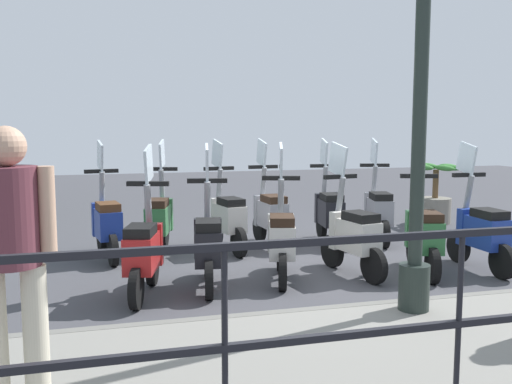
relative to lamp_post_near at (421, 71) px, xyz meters
name	(u,v)px	position (x,y,z in m)	size (l,w,h in m)	color
ground_plane	(298,263)	(2.40, 0.21, -2.19)	(28.00, 28.00, 0.00)	#424247
promenade_walkway	(442,354)	(-0.75, 0.21, -2.11)	(2.20, 20.00, 0.15)	gray
lamp_post_near	(421,71)	(0.00, 0.00, 0.00)	(0.26, 0.90, 4.57)	#232D28
pedestrian_distant	(11,247)	(-0.94, 3.07, -1.11)	(0.35, 0.49, 1.59)	beige
potted_palm	(435,198)	(4.55, -3.11, -1.74)	(1.06, 0.66, 1.05)	slate
scooter_near_0	(481,231)	(1.50, -1.78, -1.70)	(1.23, 0.44, 1.54)	black
scooter_near_1	(423,234)	(1.52, -1.02, -1.70)	(1.20, 0.53, 1.54)	black
scooter_near_2	(353,234)	(1.69, -0.21, -1.70)	(1.22, 0.48, 1.54)	black
scooter_near_3	(281,238)	(1.71, 0.65, -1.70)	(1.20, 0.53, 1.54)	black
scooter_near_4	(208,244)	(1.62, 1.50, -1.70)	(1.23, 0.47, 1.54)	black
scooter_near_5	(144,250)	(1.48, 2.18, -1.70)	(1.21, 0.53, 1.54)	black
scooter_far_0	(378,210)	(3.30, -1.36, -1.70)	(1.21, 0.51, 1.54)	black
scooter_far_1	(329,211)	(3.39, -0.61, -1.70)	(1.23, 0.45, 1.54)	black
scooter_far_2	(270,214)	(3.43, 0.28, -1.70)	(1.23, 0.44, 1.54)	black
scooter_far_3	(227,217)	(3.30, 0.93, -1.70)	(1.22, 0.48, 1.54)	black
scooter_far_4	(159,218)	(3.43, 1.84, -1.70)	(1.21, 0.52, 1.54)	black
scooter_far_5	(107,223)	(3.25, 2.53, -1.70)	(1.23, 0.46, 1.54)	black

